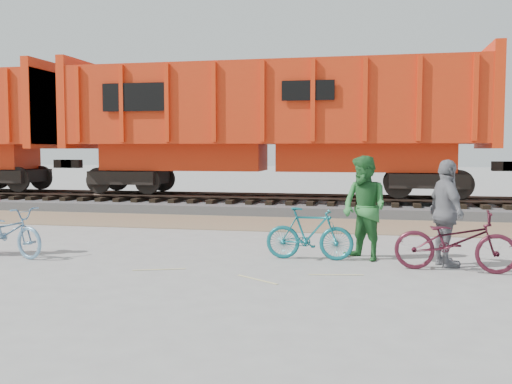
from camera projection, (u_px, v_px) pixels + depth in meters
ground at (227, 263)px, 10.34m from camera, size 120.00×120.00×0.00m
gravel_strip at (277, 224)px, 15.72m from camera, size 120.00×3.00×0.02m
ballast_bed at (294, 206)px, 19.12m from camera, size 120.00×4.00×0.30m
track at (294, 197)px, 19.10m from camera, size 120.00×2.60×0.24m
hopper_car_center at (271, 121)px, 19.07m from camera, size 14.00×3.13×4.65m
bicycle_blue at (8, 232)px, 10.95m from camera, size 1.94×1.13×0.96m
bicycle_teal at (310, 234)px, 10.63m from camera, size 1.64×0.48×0.98m
bicycle_maroon at (455, 241)px, 9.60m from camera, size 2.04×0.88×1.04m
person_man at (364, 208)px, 10.59m from camera, size 1.19×1.18×1.95m
person_woman at (446, 213)px, 9.98m from camera, size 0.80×1.20×1.89m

